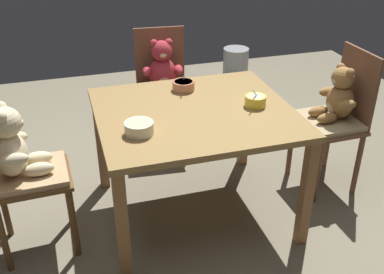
% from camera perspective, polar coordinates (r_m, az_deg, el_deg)
% --- Properties ---
extents(ground_plane, '(5.20, 5.20, 0.04)m').
position_cam_1_polar(ground_plane, '(2.99, 0.28, -9.44)').
color(ground_plane, '#756D58').
extents(dining_table, '(1.10, 0.98, 0.71)m').
position_cam_1_polar(dining_table, '(2.64, 0.31, 1.59)').
color(dining_table, olive).
rests_on(dining_table, ground_plane).
extents(teddy_chair_near_left, '(0.44, 0.38, 0.89)m').
position_cam_1_polar(teddy_chair_near_left, '(2.54, -20.95, -2.68)').
color(teddy_chair_near_left, brown).
rests_on(teddy_chair_near_left, ground_plane).
extents(teddy_chair_far_center, '(0.45, 0.43, 0.91)m').
position_cam_1_polar(teddy_chair_far_center, '(3.48, -3.67, 7.61)').
color(teddy_chair_far_center, brown).
rests_on(teddy_chair_far_center, ground_plane).
extents(teddy_chair_near_right, '(0.37, 0.42, 0.94)m').
position_cam_1_polar(teddy_chair_near_right, '(3.10, 17.50, 3.40)').
color(teddy_chair_near_right, brown).
rests_on(teddy_chair_near_right, ground_plane).
extents(porridge_bowl_yellow_near_right, '(0.12, 0.12, 0.12)m').
position_cam_1_polar(porridge_bowl_yellow_near_right, '(2.66, 7.90, 4.50)').
color(porridge_bowl_yellow_near_right, gold).
rests_on(porridge_bowl_yellow_near_right, dining_table).
extents(porridge_bowl_terracotta_far_center, '(0.14, 0.15, 0.13)m').
position_cam_1_polar(porridge_bowl_terracotta_far_center, '(2.85, -1.07, 6.44)').
color(porridge_bowl_terracotta_far_center, '#B77252').
rests_on(porridge_bowl_terracotta_far_center, dining_table).
extents(porridge_bowl_cream_near_left, '(0.15, 0.15, 0.06)m').
position_cam_1_polar(porridge_bowl_cream_near_left, '(2.35, -6.60, 1.15)').
color(porridge_bowl_cream_near_left, beige).
rests_on(porridge_bowl_cream_near_left, dining_table).
extents(metal_pail, '(0.27, 0.27, 0.30)m').
position_cam_1_polar(metal_pail, '(5.04, 5.46, 9.27)').
color(metal_pail, '#93969B').
rests_on(metal_pail, ground_plane).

